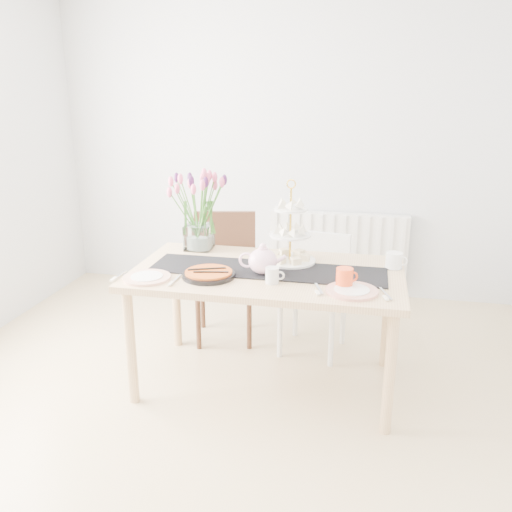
% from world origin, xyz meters
% --- Properties ---
extents(room_shell, '(4.50, 4.50, 4.50)m').
position_xyz_m(room_shell, '(0.00, 0.00, 1.30)').
color(room_shell, tan).
rests_on(room_shell, ground).
extents(radiator, '(1.20, 0.08, 0.60)m').
position_xyz_m(radiator, '(0.50, 2.19, 0.45)').
color(radiator, white).
rests_on(radiator, room_shell).
extents(dining_table, '(1.60, 0.90, 0.75)m').
position_xyz_m(dining_table, '(0.18, 0.57, 0.67)').
color(dining_table, tan).
rests_on(dining_table, ground).
extents(chair_brown, '(0.54, 0.54, 0.92)m').
position_xyz_m(chair_brown, '(-0.26, 1.22, 0.54)').
color(chair_brown, '#3D2416').
rests_on(chair_brown, ground).
extents(chair_white, '(0.47, 0.47, 0.82)m').
position_xyz_m(chair_white, '(0.42, 1.14, 0.47)').
color(chair_white, white).
rests_on(chair_white, ground).
extents(table_runner, '(1.40, 0.35, 0.01)m').
position_xyz_m(table_runner, '(0.18, 0.57, 0.75)').
color(table_runner, black).
rests_on(table_runner, dining_table).
extents(tulip_vase, '(0.62, 0.62, 0.53)m').
position_xyz_m(tulip_vase, '(-0.35, 0.91, 1.09)').
color(tulip_vase, silver).
rests_on(tulip_vase, dining_table).
extents(cake_stand, '(0.32, 0.32, 0.47)m').
position_xyz_m(cake_stand, '(0.29, 0.74, 0.88)').
color(cake_stand, gold).
rests_on(cake_stand, dining_table).
extents(teapot, '(0.27, 0.23, 0.18)m').
position_xyz_m(teapot, '(0.17, 0.49, 0.83)').
color(teapot, white).
rests_on(teapot, dining_table).
extents(cream_jug, '(0.12, 0.12, 0.10)m').
position_xyz_m(cream_jug, '(0.91, 0.76, 0.80)').
color(cream_jug, white).
rests_on(cream_jug, dining_table).
extents(tart_tin, '(0.30, 0.30, 0.04)m').
position_xyz_m(tart_tin, '(-0.13, 0.38, 0.77)').
color(tart_tin, black).
rests_on(tart_tin, dining_table).
extents(mug_white, '(0.08, 0.08, 0.09)m').
position_xyz_m(mug_white, '(0.25, 0.36, 0.80)').
color(mug_white, silver).
rests_on(mug_white, dining_table).
extents(mug_orange, '(0.13, 0.13, 0.11)m').
position_xyz_m(mug_orange, '(0.64, 0.38, 0.81)').
color(mug_orange, '#FF4B1C').
rests_on(mug_orange, dining_table).
extents(plate_left, '(0.27, 0.27, 0.01)m').
position_xyz_m(plate_left, '(-0.47, 0.28, 0.76)').
color(plate_left, white).
rests_on(plate_left, dining_table).
extents(plate_right, '(0.36, 0.36, 0.01)m').
position_xyz_m(plate_right, '(0.69, 0.31, 0.76)').
color(plate_right, silver).
rests_on(plate_right, dining_table).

